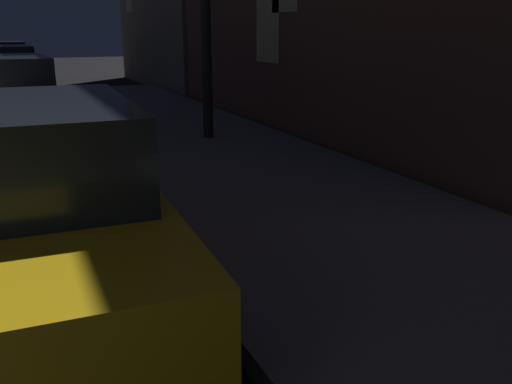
{
  "coord_description": "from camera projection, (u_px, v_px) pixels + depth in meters",
  "views": [
    {
      "loc": [
        2.96,
        0.57,
        1.86
      ],
      "look_at": [
        4.1,
        3.08,
        1.03
      ],
      "focal_mm": 38.02,
      "sensor_mm": 36.0,
      "label": 1
    }
  ],
  "objects": [
    {
      "name": "car_yellow_cab",
      "position": [
        5.0,
        211.0,
        3.58
      ],
      "size": [
        2.23,
        4.11,
        1.43
      ],
      "color": "gold",
      "rests_on": "ground"
    },
    {
      "name": "car_silver",
      "position": [
        1.0,
        101.0,
        9.0
      ],
      "size": [
        2.11,
        4.21,
        1.43
      ],
      "color": "#B7B7BF",
      "rests_on": "ground"
    },
    {
      "name": "car_blue",
      "position": [
        1.0,
        74.0,
        14.4
      ],
      "size": [
        2.23,
        4.46,
        1.43
      ],
      "color": "navy",
      "rests_on": "ground"
    },
    {
      "name": "car_black",
      "position": [
        0.0,
        62.0,
        19.24
      ],
      "size": [
        2.21,
        4.46,
        1.43
      ],
      "color": "black",
      "rests_on": "ground"
    }
  ]
}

